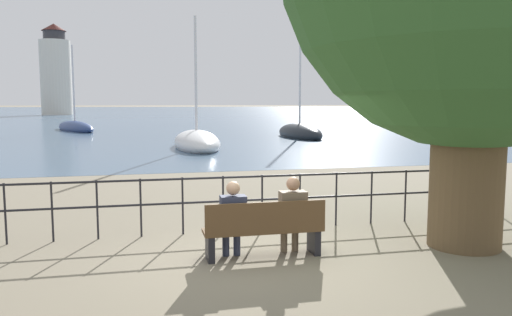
% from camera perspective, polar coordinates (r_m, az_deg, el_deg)
% --- Properties ---
extents(ground_plane, '(1000.00, 1000.00, 0.00)m').
position_cam_1_polar(ground_plane, '(7.94, 0.82, -11.17)').
color(ground_plane, '#7A705B').
extents(harbor_water, '(600.00, 300.00, 0.01)m').
position_cam_1_polar(harbor_water, '(167.06, -12.28, 5.35)').
color(harbor_water, '#47607A').
rests_on(harbor_water, ground_plane).
extents(park_bench, '(1.86, 0.45, 0.90)m').
position_cam_1_polar(park_bench, '(7.76, 0.94, -8.24)').
color(park_bench, brown).
rests_on(park_bench, ground_plane).
extents(seated_person_left, '(0.39, 0.35, 1.21)m').
position_cam_1_polar(seated_person_left, '(7.68, -2.67, -6.63)').
color(seated_person_left, '#2D3347').
rests_on(seated_person_left, ground_plane).
extents(seated_person_right, '(0.41, 0.35, 1.24)m').
position_cam_1_polar(seated_person_right, '(7.89, 4.17, -6.15)').
color(seated_person_right, brown).
rests_on(seated_person_right, ground_plane).
extents(promenade_railing, '(11.16, 0.04, 1.05)m').
position_cam_1_polar(promenade_railing, '(9.29, -1.52, -4.16)').
color(promenade_railing, black).
rests_on(promenade_railing, ground_plane).
extents(sailboat_0, '(4.88, 8.82, 7.62)m').
position_cam_1_polar(sailboat_0, '(45.64, -19.97, 3.28)').
color(sailboat_0, navy).
rests_on(sailboat_0, ground_plane).
extents(sailboat_1, '(2.39, 7.39, 7.29)m').
position_cam_1_polar(sailboat_1, '(26.77, -6.80, 1.78)').
color(sailboat_1, white).
rests_on(sailboat_1, ground_plane).
extents(sailboat_2, '(2.23, 6.91, 8.68)m').
position_cam_1_polar(sailboat_2, '(34.69, 4.99, 2.86)').
color(sailboat_2, black).
rests_on(sailboat_2, ground_plane).
extents(harbor_lighthouse, '(5.95, 5.95, 18.07)m').
position_cam_1_polar(harbor_lighthouse, '(109.09, -21.92, 9.02)').
color(harbor_lighthouse, silver).
rests_on(harbor_lighthouse, ground_plane).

